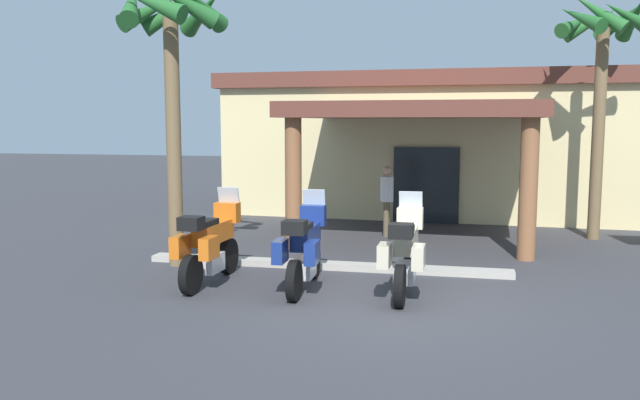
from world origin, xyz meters
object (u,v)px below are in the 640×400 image
motorcycle_cream (405,253)px  pedestrian (387,195)px  motorcycle_blue (304,249)px  motel_building (435,142)px  palm_tree_roadside (171,40)px  palm_tree_near_portico (602,47)px  motorcycle_orange (210,244)px

motorcycle_cream → pedestrian: bearing=10.4°
pedestrian → motorcycle_blue: bearing=-98.1°
motel_building → motorcycle_blue: motel_building is taller
motorcycle_blue → motel_building: bearing=-10.9°
motorcycle_blue → palm_tree_roadside: 4.80m
motorcycle_blue → palm_tree_near_portico: bearing=-44.4°
motorcycle_orange → palm_tree_roadside: size_ratio=0.40×
palm_tree_roadside → motorcycle_cream: bearing=-15.1°
motorcycle_orange → motorcycle_cream: 3.36m
motel_building → motorcycle_orange: (-3.33, -10.29, -1.45)m
motorcycle_orange → palm_tree_roadside: (-1.20, 1.24, 3.64)m
motorcycle_orange → motorcycle_blue: 1.68m
motel_building → motorcycle_blue: (-1.65, -10.31, -1.45)m
motorcycle_orange → palm_tree_near_portico: palm_tree_near_portico is taller
motorcycle_cream → palm_tree_near_portico: 8.21m
motel_building → pedestrian: 5.10m
palm_tree_roadside → palm_tree_near_portico: bearing=29.8°
palm_tree_roadside → pedestrian: bearing=49.0°
motorcycle_orange → palm_tree_near_portico: 10.27m
motel_building → palm_tree_roadside: (-4.53, -9.06, 2.18)m
motel_building → palm_tree_roadside: bearing=-114.3°
motel_building → palm_tree_near_portico: (3.99, -4.18, 2.36)m
pedestrian → palm_tree_roadside: (-3.62, -4.17, 3.33)m
motorcycle_cream → palm_tree_near_portico: bearing=-32.4°
pedestrian → palm_tree_near_portico: bearing=7.9°
pedestrian → motorcycle_cream: bearing=-80.4°
palm_tree_near_portico → palm_tree_roadside: size_ratio=1.04×
palm_tree_near_portico → pedestrian: bearing=-171.8°
motorcycle_blue → palm_tree_roadside: (-2.88, 1.26, 3.64)m
motorcycle_cream → palm_tree_near_portico: palm_tree_near_portico is taller
motorcycle_blue → pedestrian: size_ratio=1.28×
motel_building → motorcycle_cream: (0.03, -10.28, -1.45)m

